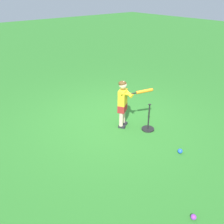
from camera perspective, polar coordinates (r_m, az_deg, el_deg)
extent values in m
plane|color=#2D7528|center=(5.83, -0.32, -1.95)|extent=(40.00, 40.00, 0.00)
cube|color=#232328|center=(5.67, 2.80, -2.59)|extent=(0.17, 0.15, 0.05)
cylinder|color=beige|center=(5.59, 2.65, -0.91)|extent=(0.09, 0.09, 0.34)
cube|color=#232328|center=(5.53, 2.30, -3.42)|extent=(0.17, 0.15, 0.05)
cylinder|color=beige|center=(5.45, 2.14, -1.71)|extent=(0.09, 0.09, 0.34)
cube|color=maroon|center=(5.40, 2.45, 1.02)|extent=(0.27, 0.31, 0.16)
cube|color=yellow|center=(5.30, 2.50, 3.45)|extent=(0.26, 0.29, 0.34)
sphere|color=beige|center=(5.19, 2.56, 6.33)|extent=(0.17, 0.17, 0.17)
ellipsoid|color=#563819|center=(5.18, 2.46, 6.65)|extent=(0.24, 0.24, 0.11)
sphere|color=orange|center=(5.23, 3.99, 4.15)|extent=(0.04, 0.04, 0.04)
cylinder|color=black|center=(5.24, 4.97, 4.34)|extent=(0.09, 0.14, 0.05)
cylinder|color=orange|center=(5.29, 7.49, 4.82)|extent=(0.23, 0.33, 0.11)
sphere|color=orange|center=(5.33, 9.24, 5.15)|extent=(0.07, 0.07, 0.07)
cylinder|color=yellow|center=(5.26, 3.72, 4.47)|extent=(0.31, 0.13, 0.14)
cylinder|color=yellow|center=(5.20, 3.52, 4.19)|extent=(0.14, 0.31, 0.14)
sphere|color=blue|center=(4.90, 15.59, -8.77)|extent=(0.09, 0.09, 0.09)
sphere|color=purple|center=(3.80, 18.46, -22.19)|extent=(0.08, 0.08, 0.08)
cylinder|color=black|center=(5.52, 8.35, -3.93)|extent=(0.28, 0.28, 0.03)
cylinder|color=black|center=(5.38, 8.56, -1.28)|extent=(0.03, 0.03, 0.55)
cone|color=black|center=(5.24, 8.77, 1.56)|extent=(0.07, 0.07, 0.04)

